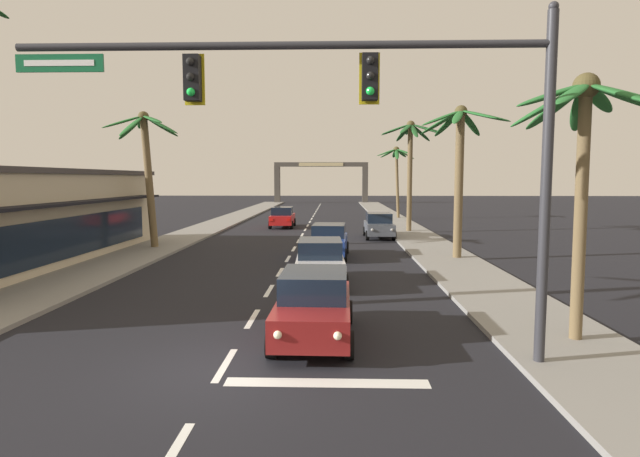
# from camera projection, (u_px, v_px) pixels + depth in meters

# --- Properties ---
(ground_plane) EXTENTS (220.00, 220.00, 0.00)m
(ground_plane) POSITION_uv_depth(u_px,v_px,m) (222.00, 370.00, 10.72)
(ground_plane) COLOR black
(sidewalk_right) EXTENTS (3.20, 110.00, 0.14)m
(sidewalk_right) POSITION_uv_depth(u_px,v_px,m) (428.00, 245.00, 30.37)
(sidewalk_right) COLOR gray
(sidewalk_right) RESTS_ON ground
(sidewalk_left) EXTENTS (3.20, 110.00, 0.14)m
(sidewalk_left) POSITION_uv_depth(u_px,v_px,m) (166.00, 244.00, 30.84)
(sidewalk_left) COLOR gray
(sidewalk_left) RESTS_ON ground
(lane_markings) EXTENTS (4.28, 89.94, 0.01)m
(lane_markings) POSITION_uv_depth(u_px,v_px,m) (304.00, 243.00, 31.77)
(lane_markings) COLOR silver
(lane_markings) RESTS_ON ground
(traffic_signal_mast) EXTENTS (11.02, 0.41, 7.48)m
(traffic_signal_mast) POSITION_uv_depth(u_px,v_px,m) (381.00, 113.00, 10.49)
(traffic_signal_mast) COLOR #2D2D33
(traffic_signal_mast) RESTS_ON ground
(sedan_lead_at_stop_bar) EXTENTS (2.01, 4.48, 1.68)m
(sedan_lead_at_stop_bar) POSITION_uv_depth(u_px,v_px,m) (314.00, 305.00, 12.79)
(sedan_lead_at_stop_bar) COLOR maroon
(sedan_lead_at_stop_bar) RESTS_ON ground
(sedan_third_in_queue) EXTENTS (2.06, 4.49, 1.68)m
(sedan_third_in_queue) POSITION_uv_depth(u_px,v_px,m) (320.00, 262.00, 19.45)
(sedan_third_in_queue) COLOR silver
(sedan_third_in_queue) RESTS_ON ground
(sedan_fifth_in_queue) EXTENTS (2.12, 4.51, 1.68)m
(sedan_fifth_in_queue) POSITION_uv_depth(u_px,v_px,m) (329.00, 240.00, 26.09)
(sedan_fifth_in_queue) COLOR navy
(sedan_fifth_in_queue) RESTS_ON ground
(sedan_oncoming_far) EXTENTS (1.97, 4.46, 1.68)m
(sedan_oncoming_far) POSITION_uv_depth(u_px,v_px,m) (283.00, 217.00, 42.05)
(sedan_oncoming_far) COLOR red
(sedan_oncoming_far) RESTS_ON ground
(sedan_parked_nearest_kerb) EXTENTS (1.97, 4.46, 1.68)m
(sedan_parked_nearest_kerb) POSITION_uv_depth(u_px,v_px,m) (379.00, 225.00, 34.61)
(sedan_parked_nearest_kerb) COLOR #4C515B
(sedan_parked_nearest_kerb) RESTS_ON ground
(palm_left_second) EXTENTS (4.07, 4.10, 7.69)m
(palm_left_second) POSITION_uv_depth(u_px,v_px,m) (146.00, 155.00, 28.63)
(palm_left_second) COLOR brown
(palm_left_second) RESTS_ON ground
(palm_right_nearest) EXTENTS (3.63, 3.41, 6.40)m
(palm_right_nearest) POSITION_uv_depth(u_px,v_px,m) (584.00, 135.00, 11.93)
(palm_right_nearest) COLOR brown
(palm_right_nearest) RESTS_ON ground
(palm_right_second) EXTENTS (4.47, 4.26, 7.46)m
(palm_right_second) POSITION_uv_depth(u_px,v_px,m) (459.00, 154.00, 24.72)
(palm_right_second) COLOR brown
(palm_right_second) RESTS_ON ground
(palm_right_third) EXTENTS (4.44, 4.32, 8.17)m
(palm_right_third) POSITION_uv_depth(u_px,v_px,m) (410.00, 151.00, 37.48)
(palm_right_third) COLOR brown
(palm_right_third) RESTS_ON ground
(palm_right_farthest) EXTENTS (3.73, 3.66, 7.10)m
(palm_right_farthest) POSITION_uv_depth(u_px,v_px,m) (396.00, 163.00, 50.31)
(palm_right_farthest) COLOR brown
(palm_right_farthest) RESTS_ON ground
(town_gateway_arch) EXTENTS (15.24, 0.90, 6.62)m
(town_gateway_arch) POSITION_uv_depth(u_px,v_px,m) (321.00, 176.00, 83.80)
(town_gateway_arch) COLOR #423D38
(town_gateway_arch) RESTS_ON ground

